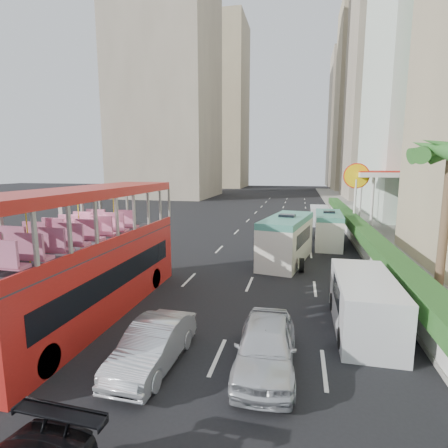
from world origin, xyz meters
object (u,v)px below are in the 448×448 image
(panel_van_near, at_px, (364,304))
(shell_station, at_px, (389,201))
(car_silver_lane_a, at_px, (153,365))
(minibus_far, at_px, (328,229))
(double_decker_bus, at_px, (89,253))
(palm_tree, at_px, (444,227))
(panel_van_far, at_px, (319,215))
(minibus_near, at_px, (286,239))
(van_asset, at_px, (283,241))
(car_silver_lane_b, at_px, (265,369))

(panel_van_near, distance_m, shell_station, 22.85)
(car_silver_lane_a, relative_size, minibus_far, 0.71)
(double_decker_bus, xyz_separation_m, panel_van_near, (10.33, 0.93, -1.54))
(palm_tree, bearing_deg, panel_van_far, 100.22)
(minibus_near, height_order, panel_van_far, minibus_near)
(van_asset, relative_size, panel_van_near, 0.94)
(car_silver_lane_a, xyz_separation_m, palm_tree, (9.96, 6.86, 3.38))
(car_silver_lane_b, distance_m, minibus_far, 17.73)
(car_silver_lane_b, bearing_deg, panel_van_far, 82.52)
(minibus_far, distance_m, shell_station, 9.97)
(van_asset, bearing_deg, double_decker_bus, -122.27)
(minibus_far, bearing_deg, panel_van_near, -86.99)
(van_asset, relative_size, minibus_far, 0.84)
(van_asset, xyz_separation_m, palm_tree, (7.09, -11.90, 3.38))
(palm_tree, bearing_deg, van_asset, 120.79)
(panel_van_near, xyz_separation_m, shell_station, (5.67, 22.07, 1.76))
(shell_station, bearing_deg, car_silver_lane_a, -115.18)
(car_silver_lane_b, xyz_separation_m, minibus_near, (0.09, 12.10, 1.41))
(car_silver_lane_a, distance_m, minibus_far, 19.07)
(car_silver_lane_a, height_order, car_silver_lane_b, car_silver_lane_b)
(car_silver_lane_b, relative_size, shell_station, 0.53)
(van_asset, height_order, panel_van_near, panel_van_near)
(panel_van_far, xyz_separation_m, palm_tree, (3.84, -21.30, 2.48))
(minibus_near, bearing_deg, van_asset, 105.73)
(double_decker_bus, height_order, palm_tree, palm_tree)
(car_silver_lane_b, distance_m, palm_tree, 9.80)
(minibus_near, bearing_deg, double_decker_bus, -115.42)
(panel_van_far, distance_m, shell_station, 6.72)
(car_silver_lane_a, bearing_deg, car_silver_lane_b, 11.53)
(car_silver_lane_b, distance_m, panel_van_far, 27.79)
(double_decker_bus, xyz_separation_m, panel_van_far, (9.96, 25.30, -1.63))
(van_asset, height_order, shell_station, shell_station)
(double_decker_bus, xyz_separation_m, minibus_near, (7.21, 9.77, -1.12))
(palm_tree, bearing_deg, panel_van_near, -138.54)
(car_silver_lane_b, bearing_deg, shell_station, 69.07)
(panel_van_far, bearing_deg, double_decker_bus, -110.96)
(car_silver_lane_a, height_order, minibus_near, minibus_near)
(car_silver_lane_b, distance_m, van_asset, 18.24)
(car_silver_lane_a, relative_size, panel_van_far, 0.88)
(double_decker_bus, xyz_separation_m, minibus_far, (10.11, 15.11, -1.30))
(minibus_near, distance_m, palm_tree, 8.98)
(panel_van_far, height_order, palm_tree, palm_tree)
(car_silver_lane_b, distance_m, shell_station, 26.98)
(car_silver_lane_b, bearing_deg, double_decker_bus, 160.27)
(car_silver_lane_b, xyz_separation_m, minibus_far, (2.98, 17.44, 1.23))
(panel_van_far, bearing_deg, minibus_near, -99.51)
(car_silver_lane_b, bearing_deg, car_silver_lane_a, -172.37)
(minibus_far, bearing_deg, car_silver_lane_a, -107.11)
(car_silver_lane_a, bearing_deg, van_asset, 83.61)
(car_silver_lane_b, relative_size, panel_van_far, 0.95)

